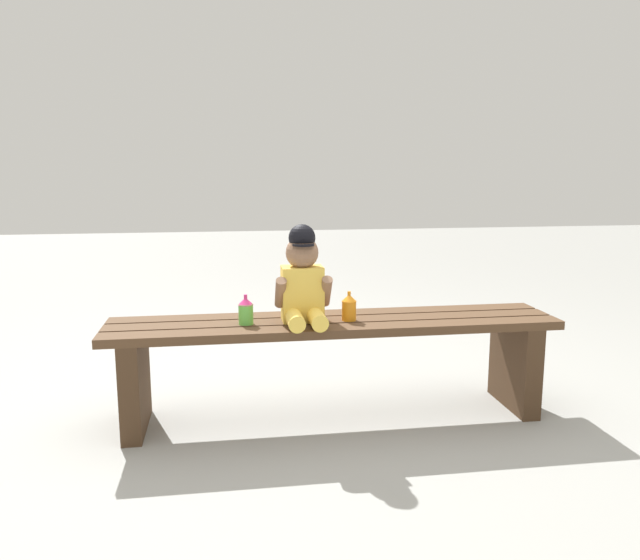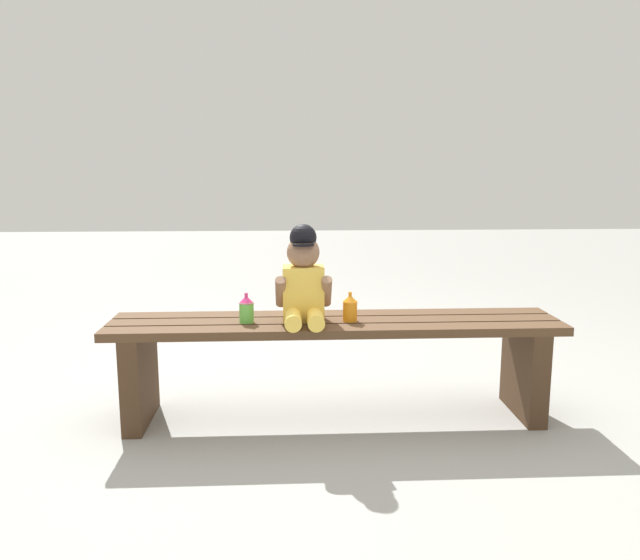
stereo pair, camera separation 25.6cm
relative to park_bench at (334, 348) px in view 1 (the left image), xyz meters
name	(u,v)px [view 1 (the left image)]	position (x,y,z in m)	size (l,w,h in m)	color
ground_plane	(333,416)	(0.00, 0.00, -0.31)	(16.00, 16.00, 0.00)	#999993
park_bench	(334,348)	(0.00, 0.00, 0.00)	(1.89, 0.37, 0.43)	#513823
child_figure	(303,280)	(-0.13, -0.02, 0.30)	(0.23, 0.27, 0.40)	#F2C64C
sippy_cup_left	(246,310)	(-0.37, -0.03, 0.19)	(0.06, 0.06, 0.12)	#66CC4C
sippy_cup_right	(349,307)	(0.06, -0.03, 0.19)	(0.06, 0.06, 0.12)	orange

